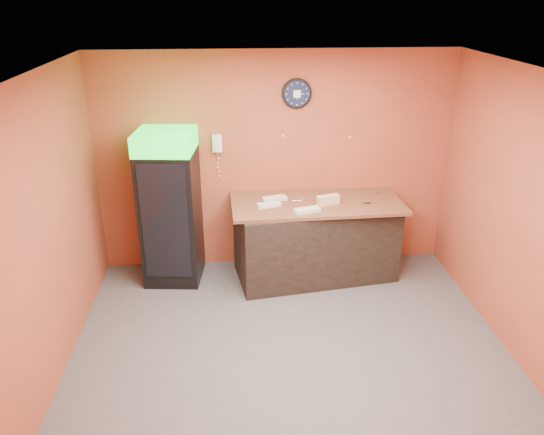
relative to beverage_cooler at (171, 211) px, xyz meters
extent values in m
plane|color=#47474C|center=(1.32, -1.61, -0.94)|extent=(4.50, 4.50, 0.00)
cube|color=#B14A32|center=(1.32, 0.39, 0.46)|extent=(4.50, 0.02, 2.80)
cube|color=#B14A32|center=(-0.93, -1.61, 0.46)|extent=(0.02, 4.00, 2.80)
cube|color=#B14A32|center=(3.57, -1.61, 0.46)|extent=(0.02, 4.00, 2.80)
cube|color=white|center=(1.32, -1.61, 1.86)|extent=(4.50, 4.00, 0.02)
cube|color=black|center=(0.00, 0.04, -0.10)|extent=(0.74, 0.74, 1.69)
cube|color=#1BEB2D|center=(0.00, 0.04, 0.86)|extent=(0.74, 0.74, 0.24)
cube|color=black|center=(0.03, -0.30, -0.03)|extent=(0.56, 0.07, 1.44)
cube|color=black|center=(1.80, -0.04, -0.45)|extent=(2.08, 1.17, 0.98)
cylinder|color=black|center=(1.58, 0.37, 1.34)|extent=(0.36, 0.05, 0.36)
cylinder|color=#0F1433|center=(1.58, 0.34, 1.34)|extent=(0.31, 0.01, 0.31)
cube|color=white|center=(1.58, 0.33, 1.34)|extent=(0.09, 0.00, 0.09)
cube|color=white|center=(0.59, 0.35, 0.74)|extent=(0.12, 0.07, 0.22)
cube|color=white|center=(0.59, 0.30, 0.74)|extent=(0.05, 0.04, 0.18)
cube|color=brown|center=(1.80, -0.04, 0.06)|extent=(2.14, 1.04, 0.04)
cube|color=beige|center=(1.92, -0.15, 0.11)|extent=(0.29, 0.17, 0.06)
cube|color=beige|center=(1.92, -0.15, 0.17)|extent=(0.29, 0.17, 0.06)
cube|color=silver|center=(1.20, -0.15, 0.10)|extent=(0.30, 0.18, 0.04)
cube|color=silver|center=(1.64, -0.36, 0.11)|extent=(0.33, 0.20, 0.04)
cube|color=silver|center=(1.28, 0.04, 0.11)|extent=(0.32, 0.20, 0.04)
cylinder|color=silver|center=(1.63, -0.02, 0.11)|extent=(0.06, 0.06, 0.06)
camera|label=1|loc=(0.78, -6.06, 2.52)|focal=35.00mm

